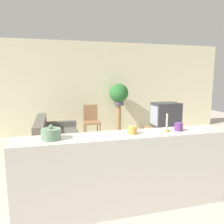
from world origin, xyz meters
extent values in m
plane|color=beige|center=(0.00, 0.00, 0.00)|extent=(14.00, 14.00, 0.00)
cube|color=beige|center=(0.00, 3.43, 1.35)|extent=(9.00, 0.06, 2.70)
cube|color=#605B51|center=(-0.78, 1.80, 0.20)|extent=(0.94, 1.71, 0.41)
cube|color=#605B51|center=(-1.15, 1.80, 0.59)|extent=(0.20, 1.71, 0.37)
cube|color=#605B51|center=(-0.78, 1.03, 0.28)|extent=(0.94, 0.16, 0.55)
cube|color=#605B51|center=(-0.78, 2.58, 0.28)|extent=(0.94, 0.16, 0.55)
cube|color=#9E754C|center=(1.75, 1.61, 0.24)|extent=(0.89, 0.49, 0.48)
cube|color=#333338|center=(1.75, 1.61, 0.78)|extent=(0.61, 0.47, 0.59)
cube|color=#939EB2|center=(1.44, 1.61, 0.78)|extent=(0.02, 0.38, 0.46)
cube|color=#9E754C|center=(0.12, 2.71, 0.45)|extent=(0.44, 0.44, 0.04)
cube|color=#9E754C|center=(0.12, 2.91, 0.69)|extent=(0.40, 0.04, 0.45)
cylinder|color=#9E754C|center=(-0.07, 2.52, 0.22)|extent=(0.04, 0.04, 0.43)
cylinder|color=#9E754C|center=(0.31, 2.52, 0.22)|extent=(0.04, 0.04, 0.43)
cylinder|color=#9E754C|center=(-0.07, 2.90, 0.22)|extent=(0.04, 0.04, 0.43)
cylinder|color=#9E754C|center=(0.31, 2.90, 0.22)|extent=(0.04, 0.04, 0.43)
cylinder|color=#9E754C|center=(0.98, 3.03, 0.43)|extent=(0.13, 0.13, 0.86)
cylinder|color=#4C4C51|center=(0.98, 3.03, 0.92)|extent=(0.29, 0.29, 0.12)
sphere|color=#2D7033|center=(0.98, 3.03, 1.22)|extent=(0.55, 0.55, 0.55)
cube|color=beige|center=(0.00, -0.59, 0.49)|extent=(2.67, 0.44, 0.98)
cylinder|color=gray|center=(-0.89, -0.59, 1.04)|extent=(0.22, 0.22, 0.12)
sphere|color=gray|center=(-0.89, -0.59, 1.12)|extent=(0.05, 0.05, 0.05)
cylinder|color=gold|center=(0.08, -0.59, 1.02)|extent=(0.12, 0.12, 0.09)
cylinder|color=#B7933D|center=(0.55, -0.59, 0.99)|extent=(0.07, 0.07, 0.02)
cylinder|color=beige|center=(0.55, -0.59, 1.10)|extent=(0.02, 0.02, 0.21)
cylinder|color=#66337F|center=(0.73, -0.59, 1.03)|extent=(0.11, 0.11, 0.11)
camera|label=1|loc=(-0.83, -3.07, 1.67)|focal=35.00mm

